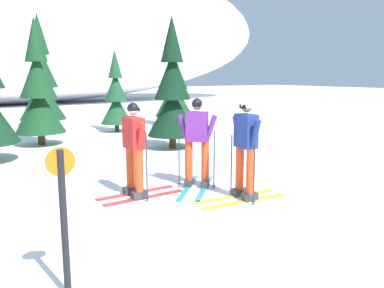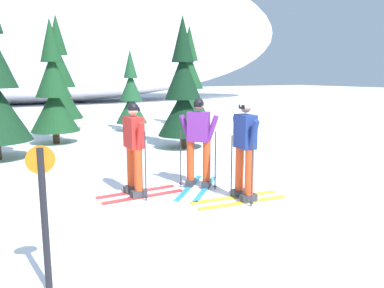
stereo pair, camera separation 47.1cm
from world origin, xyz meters
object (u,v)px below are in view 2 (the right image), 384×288
Objects in this scene: pine_tree_far_right at (189,85)px; trail_marker_post at (44,211)px; pine_tree_center_left at (53,92)px; pine_tree_right at (183,94)px; skier_red_jacket at (134,147)px; skier_purple_jacket at (198,142)px; pine_tree_center_right at (131,97)px; skier_navy_jacket at (244,148)px; pine_tree_center at (59,82)px.

trail_marker_post is at bearing -124.50° from pine_tree_far_right.
pine_tree_center_left is 4.22m from pine_tree_right.
pine_tree_center_left is (-0.29, 6.52, 0.75)m from skier_red_jacket.
pine_tree_center_left is (-1.57, 6.60, 0.74)m from skier_purple_jacket.
pine_tree_center_left reaches higher than skier_red_jacket.
skier_red_jacket is 3.22m from trail_marker_post.
pine_tree_far_right reaches higher than skier_purple_jacket.
pine_tree_far_right is (2.77, 0.31, 0.46)m from pine_tree_center_right.
skier_red_jacket is 0.96× the size of skier_navy_jacket.
pine_tree_far_right is at bearing 59.64° from pine_tree_right.
skier_navy_jacket is at bearing -36.03° from skier_red_jacket.
trail_marker_post is at bearing -157.75° from skier_navy_jacket.
skier_purple_jacket is 9.54m from pine_tree_far_right.
skier_red_jacket is 0.98× the size of skier_purple_jacket.
pine_tree_center_right is at bearing 65.91° from trail_marker_post.
pine_tree_center_left is 9.28m from trail_marker_post.
pine_tree_far_right is at bearing 56.10° from skier_red_jacket.
pine_tree_center_right is at bearing 26.05° from pine_tree_center_left.
skier_purple_jacket is at bearing -76.60° from pine_tree_center_left.
pine_tree_far_right is at bearing -15.25° from pine_tree_center.
skier_red_jacket is at bearing 143.97° from skier_navy_jacket.
pine_tree_far_right reaches higher than pine_tree_right.
pine_tree_center_right is at bearing -173.59° from pine_tree_far_right.
pine_tree_center reaches higher than skier_purple_jacket.
pine_tree_right reaches higher than skier_purple_jacket.
skier_purple_jacket is 1.16× the size of trail_marker_post.
pine_tree_center_left is 6.20m from pine_tree_far_right.
skier_red_jacket is at bearing -123.90° from pine_tree_far_right.
skier_red_jacket is 1.13× the size of trail_marker_post.
pine_tree_center is at bearing 112.75° from pine_tree_right.
skier_red_jacket is 0.44× the size of pine_tree_right.
skier_purple_jacket is at bearing -100.91° from pine_tree_center_right.
skier_purple_jacket is 6.83m from pine_tree_center_left.
pine_tree_far_right is 13.32m from trail_marker_post.
pine_tree_center_right is at bearing 70.52° from skier_red_jacket.
pine_tree_far_right reaches higher than skier_red_jacket.
pine_tree_center is 1.16× the size of pine_tree_right.
skier_purple_jacket is 0.55× the size of pine_tree_center_right.
pine_tree_center is 1.06× the size of pine_tree_far_right.
pine_tree_right is (1.37, 4.98, 0.71)m from skier_navy_jacket.
pine_tree_center_left is at bearing 103.40° from skier_purple_jacket.
pine_tree_center_right is 2.83m from pine_tree_far_right.
skier_red_jacket is 1.28m from skier_purple_jacket.
skier_red_jacket is 1.97m from skier_navy_jacket.
skier_navy_jacket is 7.94m from pine_tree_center_left.
pine_tree_right is (0.11, -4.23, 0.31)m from pine_tree_center_right.
pine_tree_right reaches higher than trail_marker_post.
pine_tree_center_right is (2.39, -1.72, -0.58)m from pine_tree_center.
pine_tree_center_right is 0.74× the size of pine_tree_far_right.
skier_navy_jacket reaches higher than skier_red_jacket.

